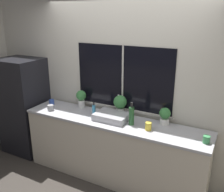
{
  "coord_description": "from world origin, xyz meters",
  "views": [
    {
      "loc": [
        1.48,
        -2.53,
        2.33
      ],
      "look_at": [
        -0.01,
        0.28,
        1.27
      ],
      "focal_mm": 40.0,
      "sensor_mm": 36.0,
      "label": 1
    }
  ],
  "objects": [
    {
      "name": "wall_left",
      "position": [
        -2.37,
        1.5,
        1.35
      ],
      "size": [
        0.06,
        7.0,
        2.7
      ],
      "color": "beige",
      "rests_on": "ground_plane"
    },
    {
      "name": "counter",
      "position": [
        0.0,
        0.28,
        0.46
      ],
      "size": [
        2.67,
        0.58,
        0.92
      ],
      "color": "beige",
      "rests_on": "ground_plane"
    },
    {
      "name": "potted_plant_right",
      "position": [
        0.67,
        0.48,
        1.05
      ],
      "size": [
        0.15,
        0.15,
        0.23
      ],
      "color": "white",
      "rests_on": "counter"
    },
    {
      "name": "mug_grey",
      "position": [
        -1.01,
        0.16,
        0.96
      ],
      "size": [
        0.09,
        0.09,
        0.08
      ],
      "color": "gray",
      "rests_on": "counter"
    },
    {
      "name": "potted_plant_left",
      "position": [
        -0.66,
        0.48,
        1.09
      ],
      "size": [
        0.16,
        0.16,
        0.28
      ],
      "color": "white",
      "rests_on": "counter"
    },
    {
      "name": "mug_blue",
      "position": [
        -1.16,
        0.36,
        0.96
      ],
      "size": [
        0.08,
        0.08,
        0.08
      ],
      "color": "#3351AD",
      "rests_on": "counter"
    },
    {
      "name": "potted_plant_center",
      "position": [
        0.01,
        0.48,
        1.1
      ],
      "size": [
        0.19,
        0.19,
        0.3
      ],
      "color": "white",
      "rests_on": "counter"
    },
    {
      "name": "sink",
      "position": [
        -0.02,
        0.3,
        0.97
      ],
      "size": [
        0.46,
        0.39,
        0.3
      ],
      "color": "#ADADB2",
      "rests_on": "counter"
    },
    {
      "name": "soap_bottle",
      "position": [
        -0.32,
        0.3,
        1.01
      ],
      "size": [
        0.05,
        0.05,
        0.2
      ],
      "color": "teal",
      "rests_on": "counter"
    },
    {
      "name": "bottle_tall",
      "position": [
        0.29,
        0.26,
        1.05
      ],
      "size": [
        0.07,
        0.07,
        0.31
      ],
      "color": "#235128",
      "rests_on": "counter"
    },
    {
      "name": "refrigerator",
      "position": [
        -1.74,
        0.31,
        0.82
      ],
      "size": [
        0.71,
        0.65,
        1.63
      ],
      "color": "black",
      "rests_on": "ground_plane"
    },
    {
      "name": "mug_green",
      "position": [
        1.24,
        0.21,
        0.97
      ],
      "size": [
        0.08,
        0.08,
        0.09
      ],
      "color": "#38844C",
      "rests_on": "counter"
    },
    {
      "name": "wall_back",
      "position": [
        0.0,
        0.62,
        1.35
      ],
      "size": [
        8.0,
        0.09,
        2.7
      ],
      "color": "beige",
      "rests_on": "ground_plane"
    },
    {
      "name": "mug_yellow",
      "position": [
        0.54,
        0.22,
        0.98
      ],
      "size": [
        0.08,
        0.08,
        0.1
      ],
      "color": "gold",
      "rests_on": "counter"
    },
    {
      "name": "ground_plane",
      "position": [
        0.0,
        0.0,
        0.0
      ],
      "size": [
        14.0,
        14.0,
        0.0
      ],
      "primitive_type": "plane",
      "color": "#38332D"
    }
  ]
}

